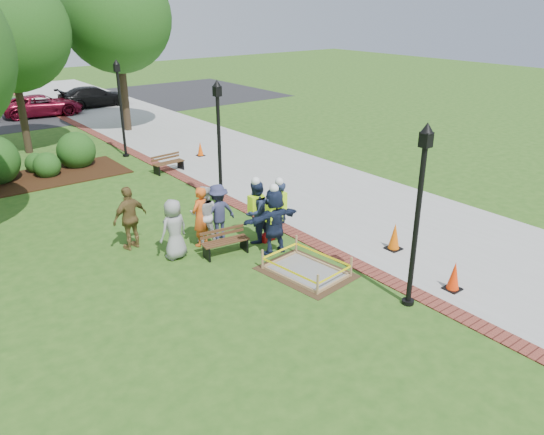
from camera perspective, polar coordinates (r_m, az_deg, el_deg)
ground at (r=13.90m, az=1.41°, el=-5.78°), size 100.00×100.00×0.00m
sidewalk at (r=24.20m, az=-4.36°, el=6.55°), size 6.00×60.00×0.02m
brick_edging at (r=22.66m, az=-11.24°, el=5.10°), size 0.50×60.00×0.03m
mulch_bed at (r=22.96m, az=-24.17°, el=3.78°), size 7.00×3.00×0.05m
parking_lot at (r=37.88m, az=-25.74°, el=10.17°), size 36.00×12.00×0.01m
wet_concrete_pad at (r=13.75m, az=3.68°, el=-5.06°), size 1.97×2.49×0.55m
bench_near at (r=14.73m, az=-5.02°, el=-3.19°), size 1.37×0.62×0.71m
bench_far at (r=22.27m, az=-11.05°, el=5.39°), size 1.36×0.57×0.72m
cone_front at (r=13.60m, az=18.99°, el=-6.04°), size 0.39×0.39×0.76m
cone_back at (r=15.28m, az=13.03°, el=-2.07°), size 0.41×0.41×0.81m
cone_far at (r=24.38m, az=-7.72°, el=7.28°), size 0.34×0.34×0.66m
toolbox at (r=15.57m, az=-0.52°, el=-2.12°), size 0.47×0.30×0.22m
lamp_near at (r=11.84m, az=15.51°, el=1.39°), size 0.28×0.28×4.26m
lamp_mid at (r=17.55m, az=-5.74°, el=8.79°), size 0.28×0.28×4.26m
lamp_far at (r=24.57m, az=-16.01°, el=11.92°), size 0.28×0.28×4.26m
tree_back at (r=26.54m, az=-26.54°, el=17.49°), size 5.18×5.18×7.94m
tree_right at (r=29.68m, az=-16.37°, el=19.93°), size 5.52×5.52×8.54m
shrub_c at (r=23.18m, az=-22.88°, el=4.10°), size 1.06×1.06×1.06m
shrub_d at (r=24.18m, az=-20.10°, el=5.20°), size 1.60×1.60×1.60m
shrub_e at (r=23.95m, az=-23.90°, el=4.48°), size 0.87×0.87×0.87m
casual_person_a at (r=14.50m, az=-10.49°, el=-1.26°), size 0.59×0.43×1.68m
casual_person_b at (r=15.15m, az=-7.72°, el=0.09°), size 0.66×0.56×1.74m
casual_person_c at (r=15.32m, az=-7.31°, el=0.31°), size 0.65×0.61×1.71m
casual_person_d at (r=15.31m, az=-15.02°, el=-0.05°), size 0.65×0.49×1.84m
casual_person_e at (r=15.47m, az=-5.83°, el=0.54°), size 0.56×0.37×1.69m
hivis_worker_a at (r=14.49m, az=0.22°, el=-0.21°), size 0.62×0.42×2.02m
hivis_worker_b at (r=15.72m, az=0.76°, el=1.22°), size 0.61×0.60×1.78m
hivis_worker_c at (r=15.21m, az=-1.74°, el=0.79°), size 0.68×0.57×1.97m
parked_car_c at (r=36.02m, az=-23.28°, el=10.02°), size 2.39×4.47×1.39m
parked_car_d at (r=38.01m, az=-18.48°, el=11.24°), size 1.99×4.48×1.45m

